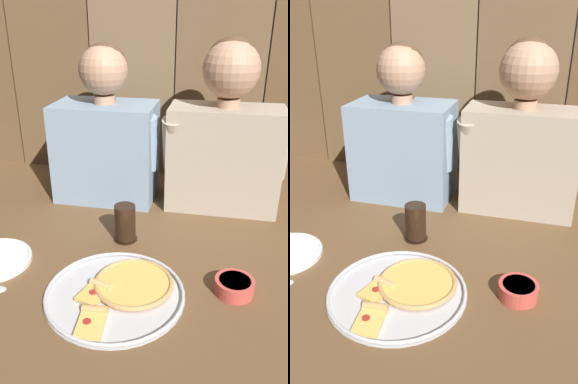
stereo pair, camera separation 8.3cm
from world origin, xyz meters
TOP-DOWN VIEW (x-y plane):
  - ground_plane at (0.00, 0.00)m, footprint 3.20×3.20m
  - pizza_tray at (-0.02, -0.17)m, footprint 0.37×0.37m
  - drinking_glass at (-0.07, 0.10)m, footprint 0.08×0.08m
  - dipping_bowl at (0.28, -0.10)m, footprint 0.11×0.11m
  - diner_left at (-0.22, 0.42)m, footprint 0.42×0.24m
  - diner_right at (0.22, 0.42)m, footprint 0.44×0.21m
  - wooden_backdrop_wall at (-0.00, 0.71)m, footprint 2.19×0.03m

SIDE VIEW (x-z plane):
  - ground_plane at x=0.00m, z-range 0.00..0.00m
  - pizza_tray at x=-0.02m, z-range 0.00..0.02m
  - dipping_bowl at x=0.28m, z-range 0.00..0.04m
  - drinking_glass at x=-0.07m, z-range 0.00..0.12m
  - diner_left at x=-0.22m, z-range -0.04..0.55m
  - diner_right at x=0.22m, z-range -0.02..0.59m
  - wooden_backdrop_wall at x=0.00m, z-range 0.00..1.41m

